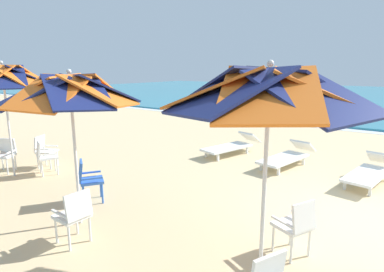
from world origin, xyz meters
The scene contains 13 objects.
ground_plane centered at (0.00, 0.00, 0.00)m, with size 80.00×80.00×0.00m, color beige.
beach_umbrella_0 centered at (-0.93, -2.34, 2.39)m, with size 2.46×2.46×2.73m.
plastic_chair_1 centered at (-0.76, -1.56, 0.50)m, with size 0.60×0.58×0.87m.
beach_umbrella_1 centered at (-4.10, -2.76, 2.27)m, with size 2.22×2.22×2.63m.
plastic_chair_2 centered at (-4.73, -2.11, 0.50)m, with size 0.61×0.63×0.87m.
plastic_chair_3 centered at (-3.57, -3.21, 0.50)m, with size 0.48×0.45×0.87m.
beach_umbrella_2 centered at (-7.59, -2.23, 2.43)m, with size 2.31×2.31×2.81m.
plastic_chair_4 centered at (-8.10, -2.18, 0.50)m, with size 0.61×0.63×0.87m.
plastic_chair_5 centered at (-7.05, -1.70, 0.50)m, with size 0.58×0.60×0.87m.
plastic_chair_6 centered at (-7.64, -1.37, 0.50)m, with size 0.61×0.60×0.87m.
sun_lounger_1 centered at (-0.34, 2.44, 0.28)m, with size 0.93×2.21×0.62m.
sun_lounger_2 centered at (-2.37, 2.59, 0.28)m, with size 1.00×2.22×0.62m.
sun_lounger_3 centered at (-4.20, 2.77, 0.28)m, with size 1.13×2.23×0.62m.
Camera 1 is at (0.49, -5.76, 2.65)m, focal length 29.90 mm.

